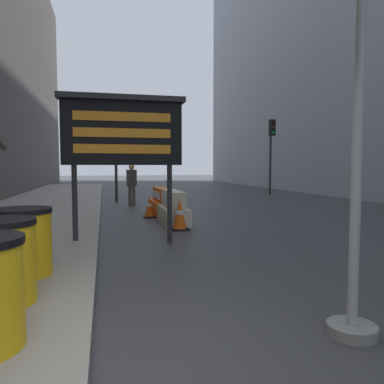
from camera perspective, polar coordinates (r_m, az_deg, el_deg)
barrel_drum_back at (r=5.28m, az=-24.43°, el=-6.92°), size 0.74×0.74×0.87m
message_board at (r=7.33m, az=-10.51°, el=8.88°), size 2.38×0.36×2.85m
jersey_barrier_cream at (r=9.94m, az=-2.88°, el=-2.63°), size 0.63×1.64×0.87m
jersey_barrier_orange_far at (r=11.83m, az=-4.57°, el=-1.66°), size 0.60×1.80×0.84m
traffic_cone_near at (r=8.94m, az=-1.90°, el=-3.51°), size 0.41×0.41×0.74m
traffic_cone_mid at (r=11.17m, az=-6.48°, el=-2.29°), size 0.36×0.36×0.64m
traffic_light_near_curb at (r=16.35m, az=-11.56°, el=8.93°), size 0.28×0.44×4.09m
traffic_light_far_side at (r=20.35m, az=12.01°, el=7.68°), size 0.28×0.44×3.96m
pedestrian_worker at (r=14.63m, az=-9.18°, el=1.65°), size 0.42×0.49×1.60m
steel_pole_right at (r=3.64m, az=23.52°, el=-6.75°), size 0.44×0.44×2.99m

